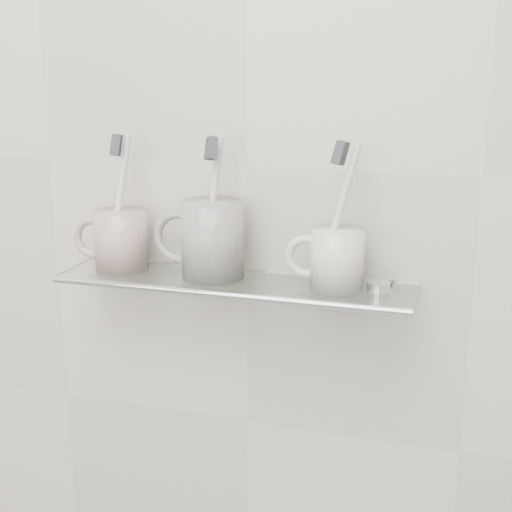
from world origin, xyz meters
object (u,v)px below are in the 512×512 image
at_px(mug_right, 337,259).
at_px(mug_left, 121,240).
at_px(shelf_glass, 234,283).
at_px(mug_center, 213,240).

bearing_deg(mug_right, mug_left, 158.96).
relative_size(shelf_glass, mug_left, 5.73).
bearing_deg(mug_left, mug_right, -18.52).
distance_m(shelf_glass, mug_left, 0.18).
distance_m(shelf_glass, mug_center, 0.07).
distance_m(mug_center, mug_right, 0.18).
bearing_deg(mug_left, shelf_glass, -20.17).
bearing_deg(mug_center, mug_right, -24.39).
relative_size(mug_left, mug_center, 0.80).
relative_size(mug_center, mug_right, 1.35).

